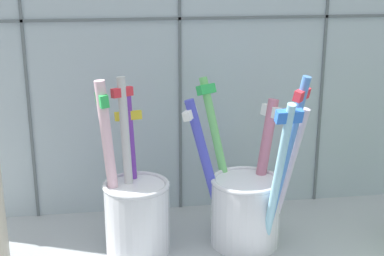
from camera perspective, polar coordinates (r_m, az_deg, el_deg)
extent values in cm
cube|color=#B2C1CC|center=(60.72, -1.39, 10.24)|extent=(64.00, 2.00, 45.00)
cube|color=slate|center=(59.89, -16.86, 9.43)|extent=(0.30, 0.20, 45.00)
cube|color=slate|center=(59.64, -1.26, 10.12)|extent=(0.30, 0.20, 45.00)
cube|color=slate|center=(63.55, 13.45, 10.10)|extent=(0.30, 0.20, 45.00)
cube|color=slate|center=(59.53, -1.26, 11.04)|extent=(64.00, 0.20, 0.30)
cylinder|color=white|center=(55.27, -5.58, -9.07)|extent=(6.26, 6.26, 6.88)
torus|color=silver|center=(53.85, -5.69, -5.78)|extent=(6.44, 6.44, 0.50)
cylinder|color=silver|center=(53.87, -6.58, -3.66)|extent=(1.73, 2.23, 16.77)
cube|color=#E5333F|center=(52.26, -7.11, 3.64)|extent=(2.14, 1.58, 0.89)
cylinder|color=purple|center=(55.41, -6.10, -4.14)|extent=(1.53, 3.78, 14.88)
cube|color=yellow|center=(54.66, -6.49, 1.26)|extent=(2.68, 1.30, 0.98)
cylinder|color=#F7C4D3|center=(53.06, -8.26, -4.03)|extent=(2.53, 1.61, 16.83)
cube|color=green|center=(50.95, -9.12, 2.84)|extent=(1.34, 2.10, 1.18)
cylinder|color=white|center=(56.65, 5.44, -8.47)|extent=(6.85, 6.85, 6.73)
torus|color=silver|center=(55.29, 5.53, -5.32)|extent=(7.01, 7.01, 0.50)
cylinder|color=silver|center=(54.62, 9.33, -4.94)|extent=(3.84, 3.13, 14.32)
cube|color=white|center=(52.58, 10.75, 0.22)|extent=(2.18, 2.58, 0.95)
cylinder|color=#C37088|center=(56.94, 7.13, -4.04)|extent=(3.51, 2.43, 14.05)
cube|color=white|center=(55.74, 8.05, 1.68)|extent=(1.76, 2.48, 1.19)
cylinder|color=#73D272|center=(57.28, 2.88, -2.92)|extent=(4.00, 6.02, 15.79)
cube|color=green|center=(57.08, 1.44, 3.94)|extent=(2.19, 1.92, 1.20)
cylinder|color=#5087D9|center=(52.01, 9.21, -4.08)|extent=(3.79, 3.43, 17.65)
cube|color=#E5333F|center=(49.40, 11.09, 3.36)|extent=(2.12, 2.28, 1.01)
cylinder|color=#454AC7|center=(54.96, 1.69, -4.49)|extent=(4.86, 2.90, 14.51)
cube|color=white|center=(53.50, 0.14, 1.48)|extent=(1.88, 2.69, 1.01)
cylinder|color=#99D5EF|center=(51.12, 8.58, -5.49)|extent=(1.27, 5.64, 15.95)
cube|color=blue|center=(47.19, 9.82, 1.20)|extent=(2.36, 1.16, 1.25)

